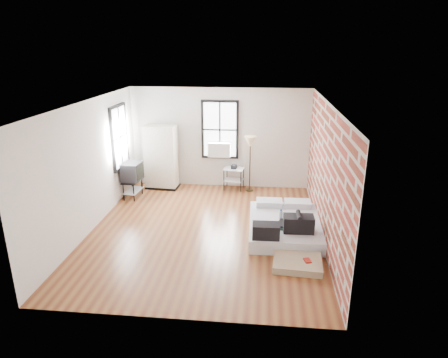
# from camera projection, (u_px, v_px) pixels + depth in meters

# --- Properties ---
(ground) EXTENTS (6.00, 6.00, 0.00)m
(ground) POSITION_uv_depth(u_px,v_px,m) (205.00, 231.00, 8.81)
(ground) COLOR #5E2C18
(ground) RESTS_ON ground
(room_shell) EXTENTS (5.02, 6.02, 2.80)m
(room_shell) POSITION_uv_depth(u_px,v_px,m) (217.00, 151.00, 8.57)
(room_shell) COLOR silver
(room_shell) RESTS_ON ground
(mattress_main) EXTENTS (1.60, 2.14, 0.68)m
(mattress_main) POSITION_uv_depth(u_px,v_px,m) (285.00, 225.00, 8.66)
(mattress_main) COLOR white
(mattress_main) RESTS_ON ground
(mattress_bare) EXTENTS (1.00, 1.74, 0.36)m
(mattress_bare) POSITION_uv_depth(u_px,v_px,m) (296.00, 245.00, 7.95)
(mattress_bare) COLOR tan
(mattress_bare) RESTS_ON ground
(wardrobe) EXTENTS (0.94, 0.59, 1.80)m
(wardrobe) POSITION_uv_depth(u_px,v_px,m) (161.00, 157.00, 11.18)
(wardrobe) COLOR black
(wardrobe) RESTS_ON ground
(side_table) EXTENTS (0.60, 0.51, 0.72)m
(side_table) POSITION_uv_depth(u_px,v_px,m) (234.00, 172.00, 11.18)
(side_table) COLOR black
(side_table) RESTS_ON ground
(floor_lamp) EXTENTS (0.33, 0.33, 1.55)m
(floor_lamp) POSITION_uv_depth(u_px,v_px,m) (250.00, 145.00, 10.80)
(floor_lamp) COLOR #302410
(floor_lamp) RESTS_ON ground
(tv_stand) EXTENTS (0.52, 0.71, 0.96)m
(tv_stand) POSITION_uv_depth(u_px,v_px,m) (132.00, 173.00, 10.52)
(tv_stand) COLOR black
(tv_stand) RESTS_ON ground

